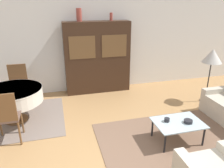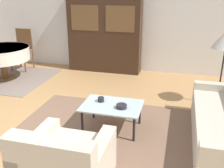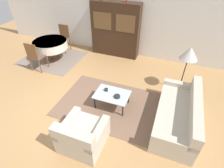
# 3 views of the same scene
# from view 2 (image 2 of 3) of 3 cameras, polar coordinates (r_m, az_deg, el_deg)

# --- Properties ---
(ground_plane) EXTENTS (14.00, 14.00, 0.00)m
(ground_plane) POSITION_cam_2_polar(r_m,az_deg,el_deg) (4.21, -18.89, -10.50)
(ground_plane) COLOR tan
(wall_back) EXTENTS (10.00, 0.06, 2.70)m
(wall_back) POSITION_cam_2_polar(r_m,az_deg,el_deg) (6.95, -3.46, 14.49)
(wall_back) COLOR white
(wall_back) RESTS_ON ground_plane
(area_rug) EXTENTS (2.83, 1.93, 0.01)m
(area_rug) POSITION_cam_2_polar(r_m,az_deg,el_deg) (4.18, -0.73, -9.46)
(area_rug) COLOR brown
(area_rug) RESTS_ON ground_plane
(dining_rug) EXTENTS (2.21, 1.87, 0.01)m
(dining_rug) POSITION_cam_2_polar(r_m,az_deg,el_deg) (6.85, -22.49, 1.27)
(dining_rug) COLOR gray
(dining_rug) RESTS_ON ground_plane
(armchair) EXTENTS (0.88, 0.90, 0.81)m
(armchair) POSITION_cam_2_polar(r_m,az_deg,el_deg) (2.98, -10.15, -16.99)
(armchair) COLOR beige
(armchair) RESTS_ON ground_plane
(coffee_table) EXTENTS (0.90, 0.64, 0.40)m
(coffee_table) POSITION_cam_2_polar(r_m,az_deg,el_deg) (3.98, 0.00, -5.11)
(coffee_table) COLOR black
(coffee_table) RESTS_ON area_rug
(display_cabinet) EXTENTS (1.83, 0.41, 2.01)m
(display_cabinet) POSITION_cam_2_polar(r_m,az_deg,el_deg) (6.67, -1.63, 11.29)
(display_cabinet) COLOR #382316
(display_cabinet) RESTS_ON ground_plane
(dining_table) EXTENTS (1.25, 1.25, 0.75)m
(dining_table) POSITION_cam_2_polar(r_m,az_deg,el_deg) (6.61, -22.86, 6.06)
(dining_table) COLOR brown
(dining_table) RESTS_ON dining_rug
(dining_chair_far) EXTENTS (0.44, 0.44, 1.04)m
(dining_chair_far) POSITION_cam_2_polar(r_m,az_deg,el_deg) (7.28, -18.87, 7.70)
(dining_chair_far) COLOR brown
(dining_chair_far) RESTS_ON dining_rug
(cup) EXTENTS (0.10, 0.10, 0.07)m
(cup) POSITION_cam_2_polar(r_m,az_deg,el_deg) (4.06, -2.43, -3.38)
(cup) COLOR #232328
(cup) RESTS_ON coffee_table
(bowl) EXTENTS (0.16, 0.16, 0.06)m
(bowl) POSITION_cam_2_polar(r_m,az_deg,el_deg) (3.86, 2.09, -4.87)
(bowl) COLOR #232328
(bowl) RESTS_ON coffee_table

